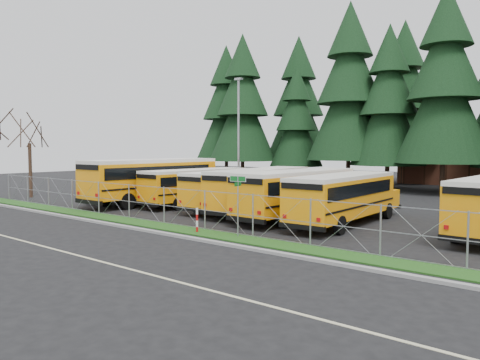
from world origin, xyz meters
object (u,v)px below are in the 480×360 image
(bus_3, at_px, (238,190))
(bus_6, at_px, (346,199))
(bus_4, at_px, (263,191))
(light_standard, at_px, (239,131))
(street_sign, at_px, (238,193))
(bus_0, at_px, (143,184))
(bus_1, at_px, (157,181))
(bus_5, at_px, (300,195))
(striped_bollard, at_px, (197,221))
(bus_2, at_px, (199,187))

(bus_3, distance_m, bus_6, 8.30)
(bus_4, xyz_separation_m, light_standard, (-8.92, 8.41, 4.12))
(bus_4, relative_size, street_sign, 3.76)
(bus_0, bearing_deg, light_standard, 74.49)
(bus_4, height_order, light_standard, light_standard)
(bus_3, xyz_separation_m, bus_6, (8.24, -0.99, 0.05))
(bus_0, xyz_separation_m, bus_4, (11.22, 0.44, 0.08))
(bus_0, bearing_deg, bus_1, -13.39)
(bus_3, bearing_deg, light_standard, 127.40)
(bus_6, distance_m, street_sign, 6.78)
(bus_5, distance_m, striped_bollard, 7.10)
(street_sign, bearing_deg, bus_3, 129.54)
(street_sign, bearing_deg, bus_5, 96.85)
(bus_2, bearing_deg, striped_bollard, -42.66)
(bus_0, distance_m, striped_bollard, 14.76)
(bus_2, height_order, street_sign, street_sign)
(bus_0, xyz_separation_m, bus_5, (14.35, -0.26, 0.09))
(bus_1, bearing_deg, bus_0, 168.44)
(bus_4, relative_size, light_standard, 1.04)
(bus_3, relative_size, light_standard, 0.97)
(bus_1, height_order, bus_2, bus_1)
(bus_2, relative_size, bus_3, 1.00)
(bus_6, relative_size, light_standard, 1.01)
(bus_3, distance_m, light_standard, 11.45)
(bus_2, bearing_deg, bus_0, -169.76)
(bus_3, height_order, bus_5, bus_5)
(bus_5, xyz_separation_m, bus_6, (2.92, -0.14, -0.06))
(bus_6, relative_size, street_sign, 3.63)
(bus_2, distance_m, street_sign, 12.25)
(bus_5, xyz_separation_m, street_sign, (0.78, -6.54, 0.64))
(striped_bollard, distance_m, light_standard, 19.81)
(bus_1, distance_m, bus_3, 6.91)
(bus_1, xyz_separation_m, bus_5, (12.13, 0.23, -0.22))
(bus_2, height_order, bus_4, bus_4)
(bus_3, xyz_separation_m, bus_4, (2.19, -0.16, 0.10))
(bus_2, height_order, bus_6, bus_6)
(bus_6, bearing_deg, bus_2, 173.07)
(bus_1, xyz_separation_m, bus_6, (15.06, 0.09, -0.28))
(bus_0, bearing_deg, bus_2, 5.75)
(bus_0, distance_m, light_standard, 10.05)
(bus_0, relative_size, bus_3, 1.02)
(bus_1, height_order, bus_3, bus_1)
(bus_5, bearing_deg, street_sign, -81.71)
(bus_1, distance_m, bus_2, 3.42)
(bus_1, xyz_separation_m, bus_3, (6.82, 1.08, -0.33))
(bus_5, height_order, striped_bollard, bus_5)
(bus_3, height_order, street_sign, street_sign)
(bus_3, bearing_deg, bus_0, -178.04)
(bus_1, height_order, bus_5, bus_1)
(bus_1, height_order, bus_6, bus_1)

